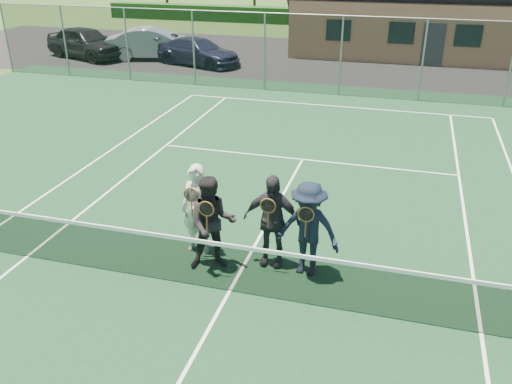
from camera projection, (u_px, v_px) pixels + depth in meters
ground at (357, 62)px, 26.86m from camera, size 220.00×220.00×0.00m
court_surface at (230, 291)px, 9.44m from camera, size 30.00×30.00×0.02m
tarmac_carpark at (278, 58)px, 27.84m from camera, size 40.00×12.00×0.01m
hedge_row at (377, 19)px, 37.07m from camera, size 40.00×1.20×1.10m
car_a at (86, 42)px, 27.47m from camera, size 4.96×3.32×1.57m
car_b at (155, 44)px, 27.25m from camera, size 4.93×2.88×1.54m
car_c at (198, 52)px, 26.01m from camera, size 4.68×3.02×1.26m
court_markings at (230, 290)px, 9.43m from camera, size 11.03×23.83×0.01m
tennis_net at (229, 265)px, 9.22m from camera, size 11.68×0.08×1.10m
perimeter_fence at (341, 56)px, 20.55m from camera, size 30.07×0.07×3.02m
player_a at (198, 209)px, 10.28m from camera, size 0.69×0.53×1.80m
player_b at (212, 224)px, 9.77m from camera, size 1.06×0.95×1.80m
player_c at (271, 220)px, 9.88m from camera, size 1.06×0.51×1.80m
player_d at (308, 229)px, 9.58m from camera, size 1.23×0.80×1.80m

